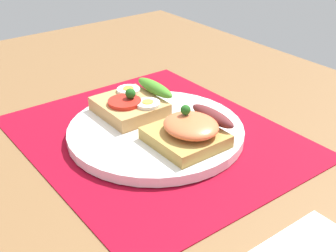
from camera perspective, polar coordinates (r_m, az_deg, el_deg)
name	(u,v)px	position (r cm, az deg, el deg)	size (l,w,h in cm)	color
ground_plane	(156,146)	(67.98, -1.53, -2.61)	(120.00, 90.00, 3.20)	brown
placemat	(156,136)	(67.09, -1.55, -1.34)	(41.49, 35.18, 0.30)	maroon
plate	(156,131)	(66.65, -1.56, -0.69)	(26.04, 26.04, 1.44)	white
sandwich_egg_tomato	(133,103)	(70.16, -4.44, 2.89)	(10.02, 10.43, 4.34)	tan
sandwich_salmon	(190,130)	(61.71, 2.87, -0.53)	(9.83, 10.51, 5.32)	#AF8A43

